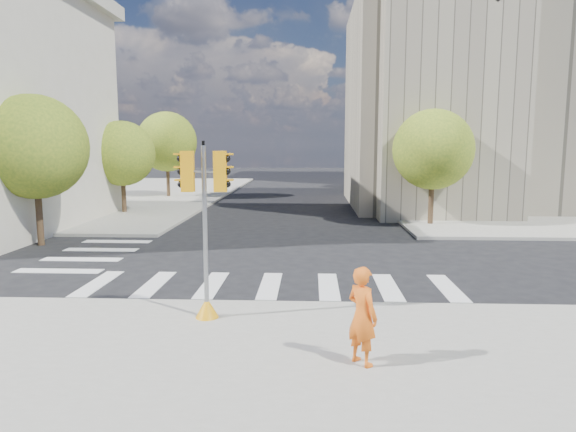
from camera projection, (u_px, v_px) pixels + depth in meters
The scene contains 15 objects.
ground at pixel (277, 270), 17.75m from camera, with size 160.00×160.00×0.00m, color black.
sidewalk_far_right at pixel (538, 196), 42.57m from camera, with size 28.00×40.00×0.15m, color gray.
sidewalk_far_left at pixel (67, 194), 44.35m from camera, with size 28.00×40.00×0.15m, color gray.
civic_building at pixel (523, 101), 34.97m from camera, with size 26.00×16.00×19.39m.
office_tower at pixel (502, 46), 56.26m from camera, with size 20.00×18.00×30.00m, color #9EA0A3.
tree_lw_near at pixel (35, 147), 21.59m from camera, with size 4.40×4.40×6.41m.
tree_lw_mid at pixel (122, 154), 31.55m from camera, with size 4.00×4.00×5.77m.
tree_lw_far at pixel (167, 142), 41.33m from camera, with size 4.80×4.80×6.95m.
tree_re_near at pixel (433, 150), 26.75m from camera, with size 4.20×4.20×6.16m.
tree_re_mid at pixel (396, 144), 38.58m from camera, with size 4.60×4.60×6.66m.
tree_re_far at pixel (376, 149), 50.52m from camera, with size 4.00×4.00×5.88m.
lamp_near at pixel (426, 140), 30.61m from camera, with size 0.35×0.18×8.11m.
lamp_far at pixel (390, 141), 44.46m from camera, with size 0.35×0.18×8.11m.
traffic_signal at pixel (206, 245), 12.20m from camera, with size 1.07×0.56×4.25m.
photographer at pixel (362, 316), 9.68m from camera, with size 0.69×0.46×1.90m, color orange.
Camera 1 is at (1.15, -17.28, 4.30)m, focal length 32.00 mm.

